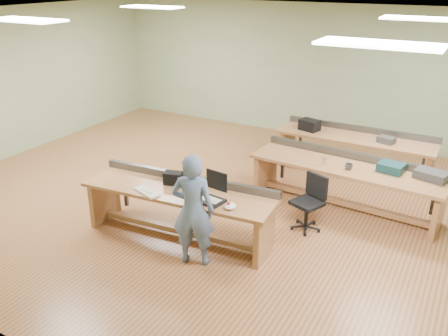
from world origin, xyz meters
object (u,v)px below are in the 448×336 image
Objects in this scene: person at (193,210)px; laptop_base at (211,201)px; parts_bin_teal at (391,168)px; camera_bag at (173,178)px; mug at (349,166)px; task_chair at (309,210)px; workbench_mid at (346,176)px; parts_bin_grey at (431,175)px; drinks_can at (324,161)px; workbench_back at (355,146)px; workbench_front at (180,201)px.

person is 0.36m from laptop_base.
laptop_base is 0.91× the size of parts_bin_teal.
camera_bag reaches higher than mug.
person is 1.95m from task_chair.
laptop_base is 0.41× the size of task_chair.
parts_bin_grey reaches higher than workbench_mid.
person is 12.59× the size of drinks_can.
workbench_back is 3.83m from laptop_base.
person is 3.27m from parts_bin_teal.
parts_bin_grey is at bearing 0.48° from parts_bin_teal.
parts_bin_teal is at bearing 35.91° from workbench_front.
parts_bin_teal reaches higher than workbench_front.
drinks_can is (-1.58, -0.24, -0.00)m from parts_bin_grey.
parts_bin_grey is 3.76× the size of drinks_can.
person is at bearing -119.75° from mug.
camera_bag reaches higher than laptop_base.
camera_bag is 2.75m from mug.
person is 5.84× the size of camera_bag.
camera_bag reaches higher than workbench_mid.
workbench_back is at bearing 122.12° from parts_bin_teal.
camera_bag is 3.36m from parts_bin_teal.
mug is (-0.59, -0.22, -0.02)m from parts_bin_teal.
workbench_mid is 8.33× the size of parts_bin_teal.
parts_bin_grey reaches higher than task_chair.
workbench_mid is 26.95× the size of mug.
parts_bin_grey reaches higher than workbench_front.
workbench_back is 3.89m from camera_bag.
person is 3.65m from parts_bin_grey.
drinks_can is (-1.00, -0.24, -0.00)m from parts_bin_teal.
workbench_mid is at bearing 111.96° from mug.
task_chair is at bearing -132.55° from parts_bin_teal.
workbench_mid is at bearing -80.35° from workbench_back.
laptop_base is at bearing -122.86° from mug.
person is at bearing -126.91° from parts_bin_teal.
workbench_front is at bearing -135.13° from mug.
parts_bin_teal is (0.90, -1.43, 0.26)m from workbench_back.
parts_bin_grey is at bearing 15.28° from camera_bag.
workbench_front is 0.65m from laptop_base.
parts_bin_grey is (1.24, 0.07, 0.25)m from workbench_mid.
workbench_mid is at bearing 68.44° from laptop_base.
workbench_front is 2.71m from mug.
workbench_front is 8.40× the size of laptop_base.
parts_bin_grey is at bearing -43.49° from workbench_back.
workbench_mid is 3.70× the size of task_chair.
camera_bag is at bearing 170.34° from laptop_base.
workbench_front and workbench_back have the same top height.
camera_bag is 0.70× the size of parts_bin_teal.
person reaches higher than parts_bin_teal.
person is at bearing -46.06° from workbench_front.
parts_bin_teal is 0.59m from parts_bin_grey.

